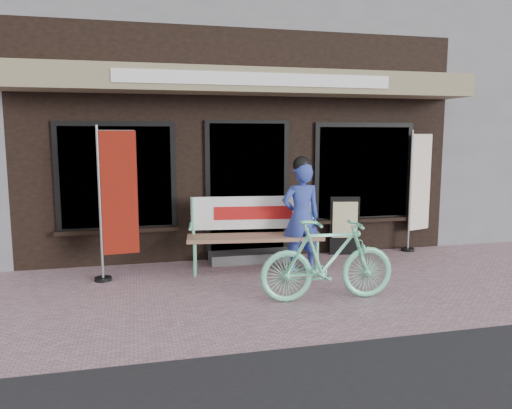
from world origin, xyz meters
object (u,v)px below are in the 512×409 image
object	(u,v)px
bench	(254,227)
nobori_cream	(418,189)
nobori_red	(116,201)
person	(301,215)
menu_stand	(344,225)
bicycle	(328,260)

from	to	relation	value
bench	nobori_cream	size ratio (longest dim) A/B	0.98
bench	nobori_red	bearing A→B (deg)	-169.32
person	nobori_cream	xyz separation A→B (m)	(2.39, 0.80, 0.24)
person	menu_stand	distance (m)	1.31
nobori_red	menu_stand	distance (m)	3.70
bicycle	nobori_red	size ratio (longest dim) A/B	0.78
person	nobori_red	size ratio (longest dim) A/B	0.80
bicycle	bench	bearing A→B (deg)	21.44
bench	menu_stand	distance (m)	1.73
bench	person	distance (m)	0.71
bench	bicycle	xyz separation A→B (m)	(0.52, -1.60, -0.13)
menu_stand	nobori_cream	bearing A→B (deg)	14.00
person	nobori_cream	world-z (taller)	nobori_cream
nobori_red	nobori_cream	distance (m)	5.01
bench	person	xyz separation A→B (m)	(0.64, -0.25, 0.20)
person	nobori_red	distance (m)	2.60
menu_stand	person	bearing A→B (deg)	-131.03
bench	menu_stand	size ratio (longest dim) A/B	2.08
nobori_cream	menu_stand	bearing A→B (deg)	163.49
nobori_red	menu_stand	world-z (taller)	nobori_red
bicycle	nobori_cream	world-z (taller)	nobori_cream
person	menu_stand	bearing A→B (deg)	35.81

